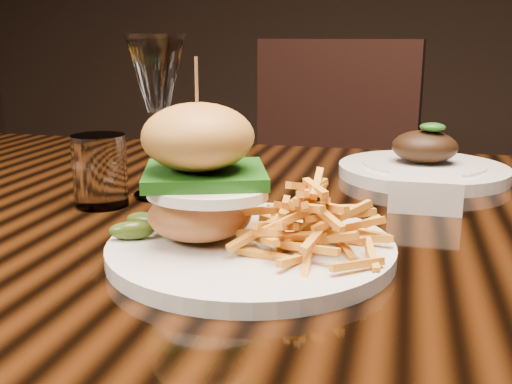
% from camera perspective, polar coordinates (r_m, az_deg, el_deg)
% --- Properties ---
extents(dining_table, '(1.60, 0.90, 0.75)m').
position_cam_1_polar(dining_table, '(0.75, 2.22, -7.50)').
color(dining_table, black).
rests_on(dining_table, ground).
extents(burger_plate, '(0.28, 0.28, 0.19)m').
position_cam_1_polar(burger_plate, '(0.57, -1.08, -1.43)').
color(burger_plate, silver).
rests_on(burger_plate, dining_table).
extents(ramekin, '(0.10, 0.10, 0.04)m').
position_cam_1_polar(ramekin, '(0.77, 15.74, 0.15)').
color(ramekin, silver).
rests_on(ramekin, dining_table).
extents(wine_glass, '(0.08, 0.08, 0.21)m').
position_cam_1_polar(wine_glass, '(0.78, -9.41, 10.60)').
color(wine_glass, white).
rests_on(wine_glass, dining_table).
extents(water_tumbler, '(0.07, 0.07, 0.09)m').
position_cam_1_polar(water_tumbler, '(0.77, -14.62, 1.98)').
color(water_tumbler, white).
rests_on(water_tumbler, dining_table).
extents(far_dish, '(0.25, 0.25, 0.08)m').
position_cam_1_polar(far_dish, '(0.94, 15.64, 2.37)').
color(far_dish, silver).
rests_on(far_dish, dining_table).
extents(chair_far, '(0.52, 0.53, 0.95)m').
position_cam_1_polar(chair_far, '(1.64, 6.31, -0.26)').
color(chair_far, black).
rests_on(chair_far, ground).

